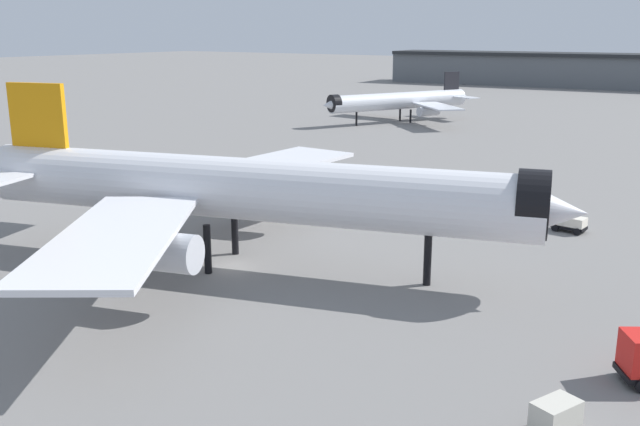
{
  "coord_description": "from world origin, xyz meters",
  "views": [
    {
      "loc": [
        38.51,
        -42.82,
        19.68
      ],
      "look_at": [
        7.1,
        3.12,
        5.2
      ],
      "focal_mm": 39.7,
      "sensor_mm": 36.0,
      "label": 1
    }
  ],
  "objects_px": {
    "baggage_tug_wing": "(568,222)",
    "airliner_far_taxiway": "(400,101)",
    "airliner_near_gate": "(242,190)",
    "baggage_cart_trailing": "(556,417)"
  },
  "relations": [
    {
      "from": "baggage_tug_wing",
      "to": "airliner_far_taxiway",
      "type": "bearing_deg",
      "value": -44.68
    },
    {
      "from": "airliner_near_gate",
      "to": "baggage_cart_trailing",
      "type": "xyz_separation_m",
      "value": [
        29.89,
        -11.35,
        -5.67
      ]
    },
    {
      "from": "airliner_far_taxiway",
      "to": "baggage_tug_wing",
      "type": "height_order",
      "value": "airliner_far_taxiway"
    },
    {
      "from": "airliner_near_gate",
      "to": "airliner_far_taxiway",
      "type": "distance_m",
      "value": 99.67
    },
    {
      "from": "airliner_far_taxiway",
      "to": "airliner_near_gate",
      "type": "bearing_deg",
      "value": 45.56
    },
    {
      "from": "airliner_near_gate",
      "to": "baggage_tug_wing",
      "type": "xyz_separation_m",
      "value": [
        19.97,
        26.51,
        -5.67
      ]
    },
    {
      "from": "airliner_far_taxiway",
      "to": "baggage_tug_wing",
      "type": "xyz_separation_m",
      "value": [
        54.79,
        -66.86,
        -3.64
      ]
    },
    {
      "from": "airliner_near_gate",
      "to": "airliner_far_taxiway",
      "type": "relative_size",
      "value": 1.46
    },
    {
      "from": "airliner_far_taxiway",
      "to": "baggage_cart_trailing",
      "type": "height_order",
      "value": "airliner_far_taxiway"
    },
    {
      "from": "airliner_near_gate",
      "to": "baggage_tug_wing",
      "type": "distance_m",
      "value": 33.67
    }
  ]
}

